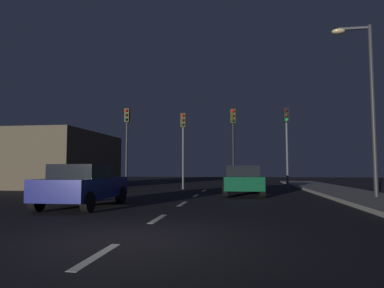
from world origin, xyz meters
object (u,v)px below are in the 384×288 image
at_px(traffic_signal_far_right, 287,133).
at_px(traffic_signal_far_left, 127,133).
at_px(car_adjacent_lane, 83,185).
at_px(traffic_signal_center_left, 183,136).
at_px(car_stopped_ahead, 241,180).
at_px(street_lamp_right, 367,95).
at_px(traffic_signal_center_right, 233,133).

bearing_deg(traffic_signal_far_right, traffic_signal_far_left, 180.00).
bearing_deg(car_adjacent_lane, traffic_signal_center_left, 80.68).
bearing_deg(traffic_signal_center_left, car_stopped_ahead, -49.09).
relative_size(traffic_signal_far_left, street_lamp_right, 0.71).
bearing_deg(street_lamp_right, traffic_signal_far_right, 111.95).
bearing_deg(street_lamp_right, traffic_signal_far_left, 154.12).
xyz_separation_m(traffic_signal_far_left, car_adjacent_lane, (2.11, -10.37, -2.95)).
relative_size(traffic_signal_center_right, traffic_signal_far_right, 1.01).
height_order(traffic_signal_center_right, traffic_signal_far_right, traffic_signal_center_right).
distance_m(traffic_signal_center_right, traffic_signal_far_right, 3.31).
bearing_deg(car_adjacent_lane, street_lamp_right, 21.03).
relative_size(traffic_signal_center_left, car_adjacent_lane, 1.25).
bearing_deg(traffic_signal_far_right, car_adjacent_lane, -128.45).
xyz_separation_m(traffic_signal_far_right, car_adjacent_lane, (-8.24, -10.37, -2.80)).
relative_size(traffic_signal_far_right, car_adjacent_lane, 1.29).
bearing_deg(traffic_signal_far_left, traffic_signal_center_right, -0.00).
relative_size(traffic_signal_far_left, car_stopped_ahead, 1.22).
bearing_deg(car_stopped_ahead, traffic_signal_far_right, 56.52).
bearing_deg(car_stopped_ahead, car_adjacent_lane, -131.58).
bearing_deg(traffic_signal_far_left, car_adjacent_lane, -78.50).
xyz_separation_m(car_adjacent_lane, street_lamp_right, (10.75, 4.13, 3.73)).
relative_size(traffic_signal_center_left, street_lamp_right, 0.65).
relative_size(traffic_signal_far_left, traffic_signal_center_left, 1.08).
distance_m(traffic_signal_far_left, traffic_signal_center_left, 3.82).
height_order(traffic_signal_center_right, car_stopped_ahead, traffic_signal_center_right).
bearing_deg(traffic_signal_far_left, traffic_signal_far_right, -0.00).
bearing_deg(traffic_signal_center_right, street_lamp_right, -46.97).
height_order(traffic_signal_center_left, street_lamp_right, street_lamp_right).
bearing_deg(car_stopped_ahead, street_lamp_right, -20.16).
distance_m(traffic_signal_center_right, car_adjacent_lane, 11.82).
bearing_deg(traffic_signal_center_left, traffic_signal_center_right, 0.01).
relative_size(traffic_signal_center_right, car_adjacent_lane, 1.30).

